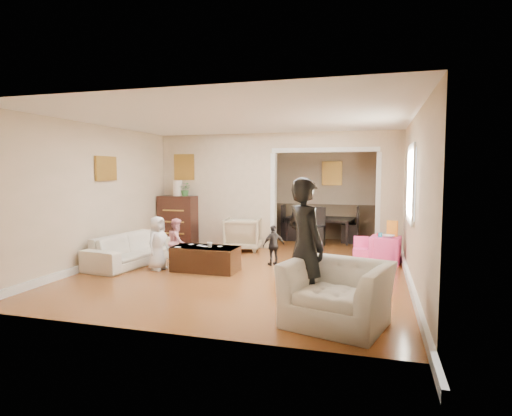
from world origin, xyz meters
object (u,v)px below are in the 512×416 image
(cyan_cup, at_px, (380,235))
(dining_table, at_px, (319,229))
(coffee_cup, at_px, (210,245))
(armchair_front, at_px, (337,294))
(table_lamp, at_px, (178,188))
(child_toddler, at_px, (274,245))
(play_table, at_px, (385,250))
(armchair_back, at_px, (243,234))
(child_kneel_a, at_px, (158,243))
(dresser, at_px, (178,221))
(child_kneel_b, at_px, (177,242))
(sofa, at_px, (133,249))
(adult_person, at_px, (305,246))
(coffee_table, at_px, (206,259))

(cyan_cup, relative_size, dining_table, 0.05)
(coffee_cup, bearing_deg, dining_table, 69.46)
(armchair_front, bearing_deg, cyan_cup, 97.67)
(armchair_front, xyz_separation_m, table_lamp, (-4.07, 4.23, 1.00))
(child_toddler, bearing_deg, play_table, 161.23)
(child_toddler, bearing_deg, armchair_back, -91.03)
(child_toddler, bearing_deg, cyan_cup, 160.89)
(cyan_cup, height_order, child_kneel_a, child_kneel_a)
(dresser, bearing_deg, child_toddler, -28.63)
(dresser, xyz_separation_m, child_kneel_b, (0.92, -1.91, -0.15))
(sofa, relative_size, table_lamp, 5.36)
(armchair_front, distance_m, table_lamp, 5.96)
(armchair_front, distance_m, play_table, 3.57)
(armchair_back, distance_m, child_kneel_a, 2.37)
(table_lamp, distance_m, coffee_cup, 2.97)
(adult_person, bearing_deg, child_kneel_a, 14.73)
(sofa, distance_m, adult_person, 4.08)
(dresser, relative_size, child_kneel_a, 1.23)
(armchair_front, xyz_separation_m, adult_person, (-0.41, 0.26, 0.48))
(dresser, bearing_deg, coffee_cup, -52.72)
(table_lamp, bearing_deg, dresser, 0.00)
(cyan_cup, distance_m, adult_person, 3.34)
(play_table, xyz_separation_m, child_toddler, (-2.00, -0.74, 0.12))
(armchair_front, height_order, dining_table, armchair_front)
(armchair_back, height_order, coffee_table, armchair_back)
(dining_table, distance_m, child_toddler, 3.02)
(play_table, distance_m, child_kneel_a, 4.24)
(dresser, relative_size, child_toddler, 1.56)
(coffee_table, relative_size, play_table, 2.14)
(cyan_cup, distance_m, child_toddler, 2.03)
(child_kneel_a, bearing_deg, cyan_cup, -56.39)
(armchair_back, relative_size, dining_table, 0.47)
(armchair_back, height_order, child_kneel_b, child_kneel_b)
(cyan_cup, distance_m, dining_table, 2.71)
(coffee_cup, bearing_deg, coffee_table, 153.43)
(armchair_front, distance_m, child_kneel_a, 3.80)
(dresser, height_order, dining_table, dresser)
(coffee_cup, bearing_deg, child_kneel_b, 156.37)
(table_lamp, relative_size, child_kneel_b, 0.41)
(dresser, bearing_deg, coffee_table, -53.75)
(play_table, height_order, child_toddler, child_toddler)
(play_table, relative_size, child_toddler, 0.71)
(coffee_cup, bearing_deg, child_kneel_a, -173.99)
(play_table, height_order, child_kneel_a, child_kneel_a)
(armchair_front, height_order, table_lamp, table_lamp)
(dresser, height_order, table_lamp, table_lamp)
(dresser, height_order, play_table, dresser)
(play_table, bearing_deg, dining_table, 124.44)
(play_table, relative_size, adult_person, 0.32)
(child_kneel_b, bearing_deg, dining_table, -51.99)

